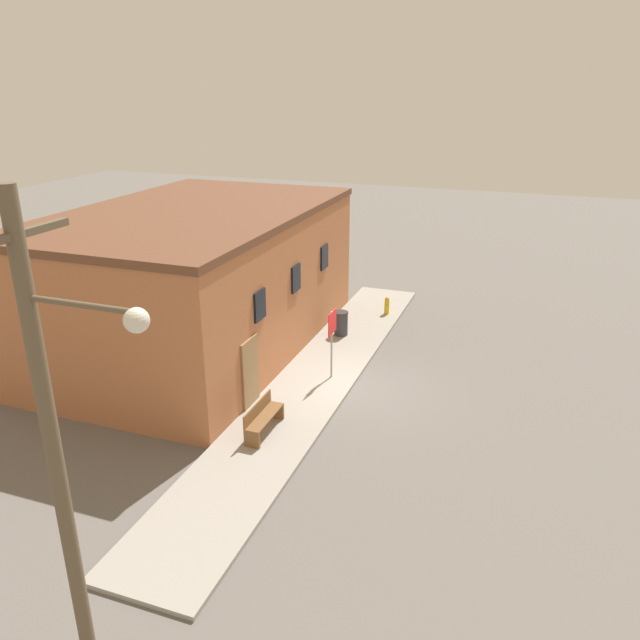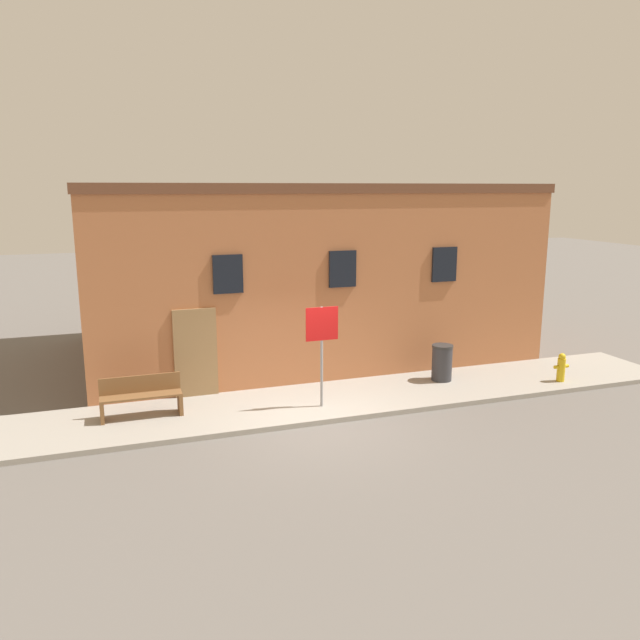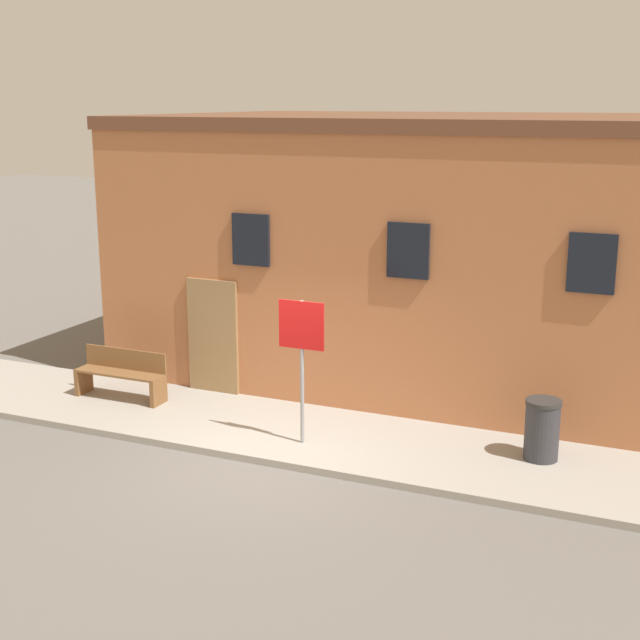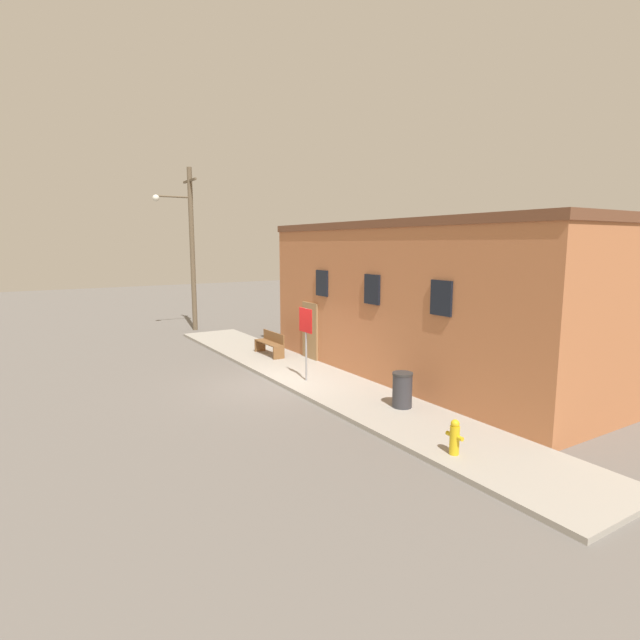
# 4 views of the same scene
# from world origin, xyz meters

# --- Properties ---
(ground_plane) EXTENTS (80.00, 80.00, 0.00)m
(ground_plane) POSITION_xyz_m (0.00, 0.00, 0.00)
(ground_plane) COLOR #66605B
(sidewalk) EXTENTS (19.51, 2.51, 0.12)m
(sidewalk) POSITION_xyz_m (0.00, 1.25, 0.06)
(sidewalk) COLOR #9E998E
(sidewalk) RESTS_ON ground
(brick_building) EXTENTS (12.29, 7.70, 5.03)m
(brick_building) POSITION_xyz_m (1.44, 6.30, 2.52)
(brick_building) COLOR #B26B42
(brick_building) RESTS_ON ground
(stop_sign) EXTENTS (0.74, 0.06, 2.27)m
(stop_sign) POSITION_xyz_m (0.32, 0.81, 1.72)
(stop_sign) COLOR gray
(stop_sign) RESTS_ON sidewalk
(bench) EXTENTS (1.69, 0.44, 0.87)m
(bench) POSITION_xyz_m (-3.53, 1.49, 0.56)
(bench) COLOR brown
(bench) RESTS_ON sidewalk
(trash_bin) EXTENTS (0.53, 0.53, 0.92)m
(trash_bin) POSITION_xyz_m (3.85, 1.64, 0.58)
(trash_bin) COLOR #333338
(trash_bin) RESTS_ON sidewalk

